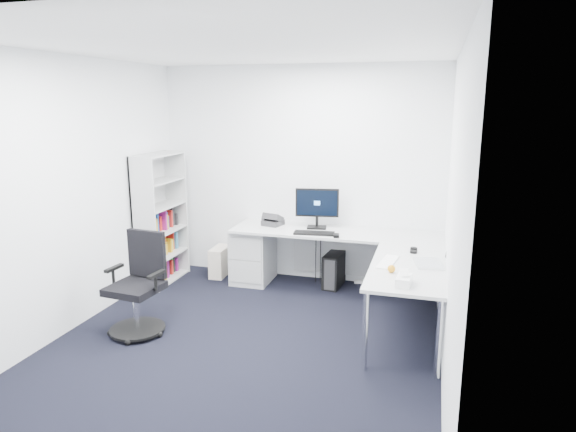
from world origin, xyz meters
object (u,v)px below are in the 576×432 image
(laptop, at_px, (429,251))
(task_chair, at_px, (135,285))
(l_desk, at_px, (330,269))
(bookshelf, at_px, (161,219))
(monitor, at_px, (317,208))

(laptop, bearing_deg, task_chair, -176.24)
(l_desk, bearing_deg, bookshelf, 178.68)
(l_desk, height_order, monitor, monitor)
(task_chair, bearing_deg, l_desk, 45.42)
(bookshelf, bearing_deg, task_chair, -70.37)
(bookshelf, bearing_deg, monitor, 11.27)
(bookshelf, xyz_separation_m, monitor, (1.92, 0.38, 0.17))
(monitor, distance_m, laptop, 1.74)
(monitor, height_order, laptop, monitor)
(l_desk, relative_size, laptop, 6.91)
(monitor, bearing_deg, l_desk, -68.55)
(l_desk, distance_m, task_chair, 2.17)
(bookshelf, xyz_separation_m, task_chair, (0.52, -1.45, -0.32))
(l_desk, bearing_deg, laptop, -31.24)
(task_chair, bearing_deg, monitor, 57.89)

